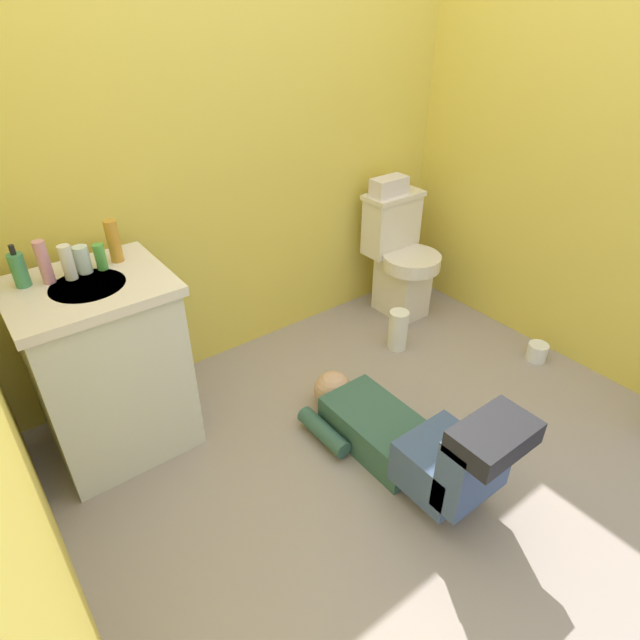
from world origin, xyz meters
The scene contains 16 objects.
ground_plane centered at (0.00, 0.00, -0.02)m, with size 3.10×3.15×0.04m, color gray.
wall_back centered at (0.00, 1.12, 1.20)m, with size 2.76×0.08×2.40m, color #E4CB4D.
wall_right centered at (1.34, 0.00, 1.20)m, with size 0.08×2.15×2.40m, color #E4CB4D.
toilet centered at (0.90, 0.83, 0.37)m, with size 0.36×0.46×0.75m.
vanity_cabinet centered at (-0.91, 0.74, 0.42)m, with size 0.60×0.52×0.82m.
faucet centered at (-0.91, 0.88, 0.87)m, with size 0.02×0.02×0.10m, color silver.
person_plumber centered at (-0.01, -0.17, 0.18)m, with size 0.39×1.06×0.52m.
tissue_box centered at (0.85, 0.92, 0.80)m, with size 0.22×0.11×0.10m, color silver.
soap_dispenser centered at (-1.10, 0.86, 0.89)m, with size 0.06×0.06×0.17m.
bottle_pink centered at (-1.02, 0.83, 0.90)m, with size 0.05×0.05×0.17m, color pink.
bottle_white centered at (-0.94, 0.81, 0.89)m, with size 0.05×0.05×0.14m, color silver.
bottle_clear centered at (-0.88, 0.83, 0.87)m, with size 0.06×0.06×0.11m, color silver.
bottle_green centered at (-0.82, 0.82, 0.87)m, with size 0.04×0.04×0.11m, color #4DA545.
bottle_amber centered at (-0.74, 0.85, 0.91)m, with size 0.05×0.05×0.18m, color #C5872C.
paper_towel_roll centered at (0.60, 0.51, 0.12)m, with size 0.11×0.11×0.24m, color white.
toilet_paper_roll centered at (1.14, -0.05, 0.05)m, with size 0.11×0.11×0.10m, color white.
Camera 1 is at (-1.26, -1.20, 1.77)m, focal length 29.32 mm.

